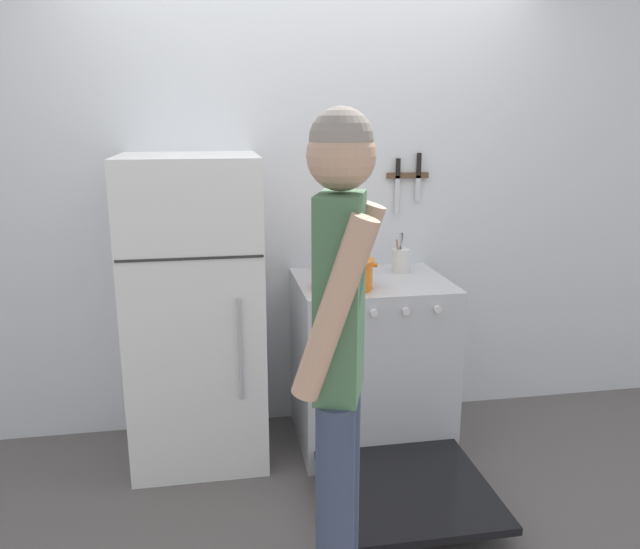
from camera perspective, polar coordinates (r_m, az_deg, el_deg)
The scene contains 9 objects.
ground_plane at distance 3.85m, azimuth -1.20°, elevation -12.70°, with size 14.00×14.00×0.00m, color #5B5654.
wall_back at distance 3.49m, azimuth -1.38°, elevation 6.53°, with size 10.00×0.06×2.55m.
refrigerator at distance 3.23m, azimuth -11.33°, elevation -3.34°, with size 0.67×0.65×1.57m.
stove_range at distance 3.39m, azimuth 4.80°, elevation -8.19°, with size 0.79×1.39×0.91m.
dutch_oven_pot at distance 3.10m, azimuth 2.25°, elevation 0.10°, with size 0.33×0.29×0.17m.
tea_kettle at distance 3.35m, azimuth 1.54°, elevation 0.99°, with size 0.25×0.20×0.23m.
utensil_jar at distance 3.44m, azimuth 7.41°, elevation 1.33°, with size 0.10×0.10×0.22m.
person at distance 2.01m, azimuth 1.79°, elevation -7.07°, with size 0.36×0.42×1.77m.
wall_knife_strip at distance 3.56m, azimuth 8.06°, elevation 9.04°, with size 0.24×0.03×0.34m.
Camera 1 is at (-0.52, -3.39, 1.74)m, focal length 35.00 mm.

